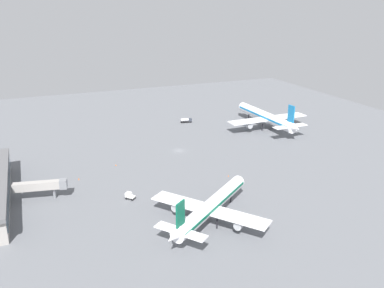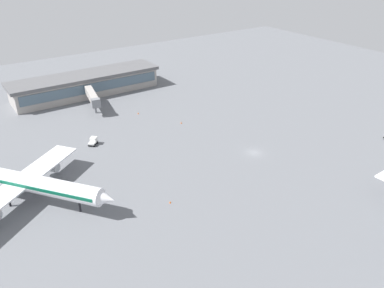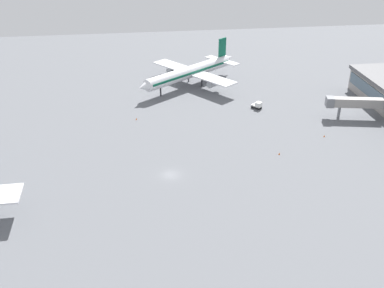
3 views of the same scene
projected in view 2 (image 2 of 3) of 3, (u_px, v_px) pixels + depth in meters
name	position (u px, v px, depth m)	size (l,w,h in m)	color
ground	(254.00, 153.00, 117.71)	(288.00, 288.00, 0.00)	slate
terminal_building	(86.00, 84.00, 161.29)	(61.37, 15.24, 8.58)	#9E9993
airplane_at_gate	(25.00, 182.00, 93.60)	(34.30, 40.54, 14.58)	white
baggage_tug	(93.00, 141.00, 121.92)	(3.71, 3.70, 2.30)	black
jet_bridge	(92.00, 97.00, 145.80)	(6.30, 17.80, 6.74)	#9E9993
safety_cone_near_gate	(170.00, 202.00, 94.78)	(0.44, 0.44, 0.60)	#EA590C
safety_cone_mid_apron	(181.00, 123.00, 136.54)	(0.44, 0.44, 0.60)	#EA590C
safety_cone_far_side	(138.00, 113.00, 144.11)	(0.44, 0.44, 0.60)	#EA590C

